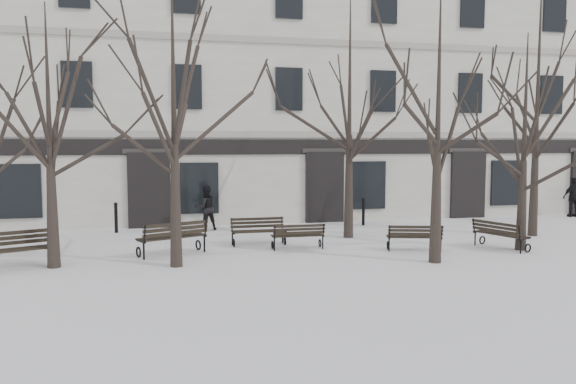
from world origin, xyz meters
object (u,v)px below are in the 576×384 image
object	(u,v)px
bench_0	(14,248)
bench_3	(258,230)
bench_2	(414,236)
tree_0	(48,104)
tree_1	(173,83)
bench_4	(298,235)
bench_1	(173,237)
tree_3	(525,116)
tree_2	(439,88)
bench_5	(500,234)

from	to	relation	value
bench_0	bench_3	xyz separation A→B (m)	(6.75, 2.00, -0.05)
bench_2	bench_3	xyz separation A→B (m)	(-4.42, 2.07, 0.03)
tree_0	tree_1	distance (m)	3.23
bench_3	bench_0	bearing A→B (deg)	-164.10
bench_0	bench_3	bearing A→B (deg)	-6.32
tree_0	bench_4	world-z (taller)	tree_0
bench_2	bench_4	world-z (taller)	bench_2
bench_0	bench_2	distance (m)	11.17
tree_1	bench_1	size ratio (longest dim) A/B	3.67
bench_1	tree_3	bearing A→B (deg)	148.12
tree_0	bench_4	bearing A→B (deg)	8.87
tree_2	tree_3	world-z (taller)	tree_2
bench_2	tree_3	bearing A→B (deg)	-173.73
tree_3	bench_2	size ratio (longest dim) A/B	3.81
bench_1	bench_3	bearing A→B (deg)	178.85
tree_3	tree_0	bearing A→B (deg)	177.82
tree_1	bench_5	xyz separation A→B (m)	(9.75, 0.32, -4.31)
bench_1	tree_0	bearing A→B (deg)	-6.12
tree_0	bench_1	distance (m)	4.91
tree_2	bench_2	distance (m)	4.56
bench_0	bench_5	distance (m)	13.86
bench_0	bench_2	bearing A→B (deg)	-23.16
bench_4	tree_0	bearing A→B (deg)	9.18
bench_2	bench_5	size ratio (longest dim) A/B	0.93
tree_3	bench_5	bearing A→B (deg)	155.38
tree_0	bench_5	distance (m)	13.42
bench_5	tree_3	bearing A→B (deg)	-134.13
bench_1	bench_0	bearing A→B (deg)	-11.43
bench_0	bench_5	bearing A→B (deg)	-24.28
tree_3	bench_3	size ratio (longest dim) A/B	3.73
bench_0	bench_5	xyz separation A→B (m)	(13.86, -0.35, -0.05)
bench_0	bench_2	size ratio (longest dim) A/B	1.18
tree_3	bench_1	distance (m)	11.04
bench_5	bench_4	bearing A→B (deg)	58.17
bench_3	bench_4	bearing A→B (deg)	-44.80
tree_3	bench_3	bearing A→B (deg)	161.22
bench_1	bench_4	bearing A→B (deg)	157.66
tree_1	bench_0	size ratio (longest dim) A/B	3.79
bench_4	bench_1	bearing A→B (deg)	1.69
tree_1	bench_5	world-z (taller)	tree_1
tree_3	bench_5	xyz separation A→B (m)	(-0.56, 0.26, -3.58)
tree_3	bench_2	distance (m)	4.89
bench_1	bench_4	distance (m)	3.75
tree_1	bench_3	size ratio (longest dim) A/B	4.40
bench_3	tree_0	bearing A→B (deg)	-160.68
tree_2	bench_4	bearing A→B (deg)	140.14
tree_1	bench_2	distance (m)	8.31
tree_1	bench_4	distance (m)	5.94
tree_2	bench_2	xyz separation A→B (m)	(0.17, 1.63, -4.25)
tree_0	tree_2	size ratio (longest dim) A/B	0.91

